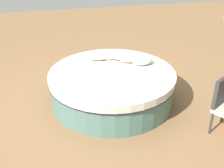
# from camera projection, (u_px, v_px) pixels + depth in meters

# --- Properties ---
(ground_plane) EXTENTS (16.00, 16.00, 0.00)m
(ground_plane) POSITION_uv_depth(u_px,v_px,m) (112.00, 101.00, 5.66)
(ground_plane) COLOR olive
(round_bed) EXTENTS (2.43, 2.43, 0.65)m
(round_bed) POSITION_uv_depth(u_px,v_px,m) (112.00, 87.00, 5.50)
(round_bed) COLOR #4C726B
(round_bed) RESTS_ON ground_plane
(throw_pillow_0) EXTENTS (0.40, 0.29, 0.16)m
(throw_pillow_0) POSITION_uv_depth(u_px,v_px,m) (142.00, 61.00, 5.62)
(throw_pillow_0) COLOR beige
(throw_pillow_0) RESTS_ON round_bed
(throw_pillow_1) EXTENTS (0.52, 0.30, 0.20)m
(throw_pillow_1) POSITION_uv_depth(u_px,v_px,m) (131.00, 57.00, 5.73)
(throw_pillow_1) COLOR beige
(throw_pillow_1) RESTS_ON round_bed
(throw_pillow_2) EXTENTS (0.43, 0.33, 0.17)m
(throw_pillow_2) POSITION_uv_depth(u_px,v_px,m) (121.00, 55.00, 5.87)
(throw_pillow_2) COLOR beige
(throw_pillow_2) RESTS_ON round_bed
(throw_pillow_3) EXTENTS (0.51, 0.29, 0.15)m
(throw_pillow_3) POSITION_uv_depth(u_px,v_px,m) (110.00, 55.00, 5.89)
(throw_pillow_3) COLOR silver
(throw_pillow_3) RESTS_ON round_bed
(throw_pillow_4) EXTENTS (0.50, 0.35, 0.19)m
(throw_pillow_4) POSITION_uv_depth(u_px,v_px,m) (98.00, 55.00, 5.85)
(throw_pillow_4) COLOR beige
(throw_pillow_4) RESTS_ON round_bed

